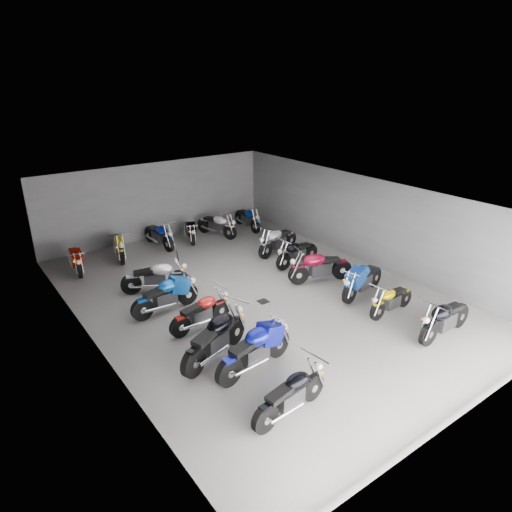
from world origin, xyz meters
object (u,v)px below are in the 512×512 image
object	(u,v)px
motorcycle_left_a	(291,395)
motorcycle_right_f	(278,240)
motorcycle_back_c	(159,235)
motorcycle_right_e	(297,253)
motorcycle_back_a	(76,259)
motorcycle_right_d	(320,267)
motorcycle_back_b	(119,245)
motorcycle_back_e	(217,225)
motorcycle_left_d	(201,312)
motorcycle_right_a	(445,318)
motorcycle_left_c	(216,338)
motorcycle_back_d	(190,230)
motorcycle_left_e	(166,296)
motorcycle_right_c	(362,279)
motorcycle_left_b	(255,349)
drain_grate	(263,301)
motorcycle_right_b	(391,300)
motorcycle_left_f	(156,277)
motorcycle_back_f	(248,218)

from	to	relation	value
motorcycle_left_a	motorcycle_right_f	bearing A→B (deg)	136.57
motorcycle_back_c	motorcycle_right_e	bearing A→B (deg)	119.77
motorcycle_right_e	motorcycle_back_a	bearing A→B (deg)	52.87
motorcycle_left_a	motorcycle_right_d	size ratio (longest dim) A/B	0.93
motorcycle_left_a	motorcycle_back_a	xyz separation A→B (m)	(-1.45, 10.15, -0.01)
motorcycle_back_b	motorcycle_back_e	distance (m)	4.31
motorcycle_left_a	motorcycle_right_d	bearing A→B (deg)	124.92
motorcycle_left_d	motorcycle_right_e	xyz separation A→B (m)	(5.04, 1.81, 0.01)
motorcycle_left_a	motorcycle_right_a	world-z (taller)	motorcycle_right_a
motorcycle_left_c	motorcycle_right_e	distance (m)	6.40
motorcycle_back_d	motorcycle_right_d	bearing A→B (deg)	123.64
motorcycle_left_e	motorcycle_right_c	world-z (taller)	motorcycle_right_c
motorcycle_left_d	motorcycle_back_d	distance (m)	7.19
motorcycle_right_c	motorcycle_back_c	bearing A→B (deg)	11.10
motorcycle_left_d	motorcycle_back_b	size ratio (longest dim) A/B	0.94
motorcycle_left_c	motorcycle_right_c	distance (m)	5.59
motorcycle_left_b	motorcycle_left_d	size ratio (longest dim) A/B	1.17
motorcycle_right_a	motorcycle_right_c	xyz separation A→B (m)	(0.08, 2.97, 0.01)
motorcycle_left_d	motorcycle_back_e	size ratio (longest dim) A/B	0.94
motorcycle_right_f	motorcycle_back_d	distance (m)	3.91
motorcycle_back_c	motorcycle_back_b	bearing A→B (deg)	0.79
motorcycle_right_a	motorcycle_back_b	size ratio (longest dim) A/B	1.04
drain_grate	motorcycle_right_b	size ratio (longest dim) A/B	0.17
motorcycle_left_a	motorcycle_left_e	world-z (taller)	motorcycle_left_e
motorcycle_left_b	motorcycle_right_d	distance (m)	5.39
drain_grate	motorcycle_back_c	xyz separation A→B (m)	(-0.55, 6.31, 0.51)
drain_grate	motorcycle_right_a	distance (m)	5.24
motorcycle_left_f	drain_grate	bearing A→B (deg)	65.08
motorcycle_right_d	motorcycle_right_e	bearing A→B (deg)	8.41
motorcycle_right_f	motorcycle_back_c	world-z (taller)	motorcycle_right_f
drain_grate	motorcycle_right_d	bearing A→B (deg)	1.36
motorcycle_left_a	motorcycle_right_d	xyz separation A→B (m)	(4.97, 4.40, 0.06)
motorcycle_left_b	motorcycle_left_f	world-z (taller)	motorcycle_left_b
motorcycle_right_f	drain_grate	bearing A→B (deg)	121.65
motorcycle_back_e	motorcycle_right_a	bearing A→B (deg)	76.95
motorcycle_right_b	motorcycle_left_a	bearing A→B (deg)	103.99
motorcycle_left_b	motorcycle_back_d	world-z (taller)	motorcycle_left_b
motorcycle_right_c	motorcycle_right_e	bearing A→B (deg)	-10.55
motorcycle_right_b	motorcycle_right_f	size ratio (longest dim) A/B	0.85
motorcycle_back_d	motorcycle_back_a	bearing A→B (deg)	24.66
motorcycle_left_d	motorcycle_right_c	bearing A→B (deg)	69.73
motorcycle_left_d	motorcycle_back_f	size ratio (longest dim) A/B	0.95
motorcycle_right_b	motorcycle_right_c	distance (m)	1.35
motorcycle_right_b	motorcycle_back_d	world-z (taller)	motorcycle_right_b
motorcycle_left_f	motorcycle_back_f	world-z (taller)	motorcycle_left_f
motorcycle_right_a	motorcycle_back_e	size ratio (longest dim) A/B	1.05
motorcycle_right_a	motorcycle_back_b	world-z (taller)	motorcycle_right_a
motorcycle_left_c	motorcycle_back_a	world-z (taller)	motorcycle_left_c
motorcycle_left_f	motorcycle_back_d	distance (m)	4.86
motorcycle_left_f	motorcycle_back_f	size ratio (longest dim) A/B	0.98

